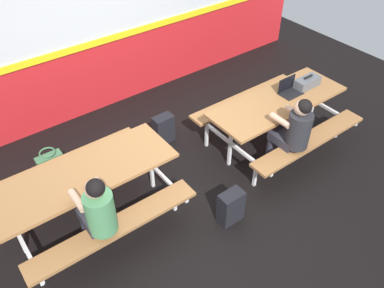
% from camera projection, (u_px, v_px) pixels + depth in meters
% --- Properties ---
extents(ground_plane, '(10.00, 10.00, 0.02)m').
position_uv_depth(ground_plane, '(197.00, 179.00, 5.37)').
color(ground_plane, black).
extents(accent_backdrop, '(8.00, 0.14, 2.60)m').
position_uv_depth(accent_backdrop, '(102.00, 32.00, 5.99)').
color(accent_backdrop, red).
rests_on(accent_backdrop, ground).
extents(picnic_table_left, '(2.07, 1.56, 0.74)m').
position_uv_depth(picnic_table_left, '(87.00, 183.00, 4.51)').
color(picnic_table_left, '#9E6B3D').
rests_on(picnic_table_left, ground).
extents(picnic_table_right, '(2.07, 1.56, 0.74)m').
position_uv_depth(picnic_table_right, '(277.00, 110.00, 5.61)').
color(picnic_table_right, '#9E6B3D').
rests_on(picnic_table_right, ground).
extents(student_nearer, '(0.36, 0.53, 1.21)m').
position_uv_depth(student_nearer, '(98.00, 211.00, 4.03)').
color(student_nearer, '#2D2D38').
rests_on(student_nearer, ground).
extents(student_further, '(0.36, 0.53, 1.21)m').
position_uv_depth(student_further, '(293.00, 130.00, 5.05)').
color(student_further, '#2D2D38').
rests_on(student_further, ground).
extents(laptop_dark, '(0.32, 0.22, 0.22)m').
position_uv_depth(laptop_dark, '(289.00, 90.00, 5.61)').
color(laptop_dark, black).
rests_on(laptop_dark, picnic_table_right).
extents(toolbox_grey, '(0.40, 0.18, 0.18)m').
position_uv_depth(toolbox_grey, '(307.00, 82.00, 5.72)').
color(toolbox_grey, '#595B60').
rests_on(toolbox_grey, picnic_table_right).
extents(backpack_dark, '(0.30, 0.22, 0.44)m').
position_uv_depth(backpack_dark, '(163.00, 129.00, 5.85)').
color(backpack_dark, black).
rests_on(backpack_dark, ground).
extents(tote_bag_bright, '(0.34, 0.21, 0.43)m').
position_uv_depth(tote_bag_bright, '(51.00, 165.00, 5.29)').
color(tote_bag_bright, '#3F724C').
rests_on(tote_bag_bright, ground).
extents(satchel_spare, '(0.30, 0.22, 0.44)m').
position_uv_depth(satchel_spare, '(230.00, 207.00, 4.71)').
color(satchel_spare, black).
rests_on(satchel_spare, ground).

